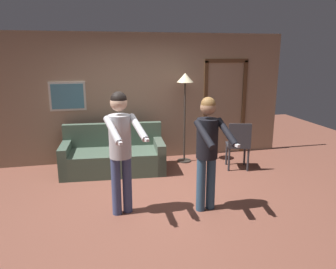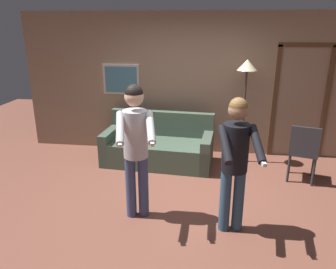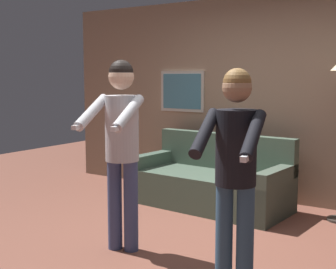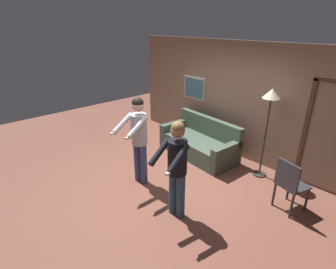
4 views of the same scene
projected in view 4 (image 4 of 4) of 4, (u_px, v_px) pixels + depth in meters
The scene contains 7 objects.
ground_plane at pixel (169, 187), 5.07m from camera, with size 12.00×12.00×0.00m, color brown.
back_wall_assembly at pixel (240, 102), 5.87m from camera, with size 6.40×0.10×2.60m.
couch at pixel (199, 144), 6.23m from camera, with size 1.96×0.99×0.87m.
torchiere_lamp at pixel (270, 105), 4.90m from camera, with size 0.33×0.33×1.82m.
person_standing_left at pixel (138, 133), 4.84m from camera, with size 0.54×0.73×1.72m.
person_standing_right at pixel (177, 162), 3.97m from camera, with size 0.51×0.63×1.64m.
dining_chair_distant at pixel (290, 183), 4.26m from camera, with size 0.52×0.52×0.93m.
Camera 4 is at (3.14, -2.88, 2.93)m, focal length 28.00 mm.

